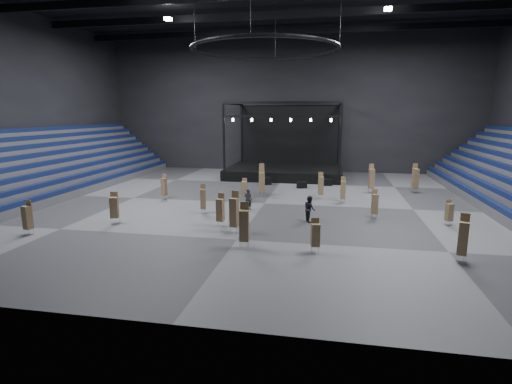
% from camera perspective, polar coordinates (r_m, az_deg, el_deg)
% --- Properties ---
extents(floor, '(50.00, 50.00, 0.00)m').
position_cam_1_polar(floor, '(35.30, 1.21, -1.63)').
color(floor, '#545457').
rests_on(floor, ground).
extents(wall_back, '(50.00, 0.20, 18.00)m').
position_cam_1_polar(wall_back, '(55.26, 4.94, 12.35)').
color(wall_back, black).
rests_on(wall_back, ground).
extents(wall_front, '(50.00, 0.20, 18.00)m').
position_cam_1_polar(wall_front, '(14.19, -13.36, 15.63)').
color(wall_front, black).
rests_on(wall_front, ground).
extents(wall_left, '(0.20, 42.00, 18.00)m').
position_cam_1_polar(wall_left, '(45.76, -32.02, 10.99)').
color(wall_left, black).
rests_on(wall_left, ground).
extents(bleachers_left, '(7.20, 40.00, 6.40)m').
position_cam_1_polar(bleachers_left, '(44.81, -29.12, 1.94)').
color(bleachers_left, '#4B4B4D').
rests_on(bleachers_left, floor).
extents(stage, '(14.00, 10.00, 9.20)m').
position_cam_1_polar(stage, '(50.91, 4.25, 3.95)').
color(stage, black).
rests_on(stage, floor).
extents(truss_ring, '(12.30, 12.30, 5.15)m').
position_cam_1_polar(truss_ring, '(34.81, 1.30, 19.73)').
color(truss_ring, black).
rests_on(truss_ring, ceiling).
extents(flight_case_left, '(1.37, 1.03, 0.82)m').
position_cam_1_polar(flight_case_left, '(44.50, 1.38, 1.58)').
color(flight_case_left, black).
rests_on(flight_case_left, floor).
extents(flight_case_mid, '(1.15, 0.86, 0.69)m').
position_cam_1_polar(flight_case_mid, '(42.69, 6.57, 1.01)').
color(flight_case_mid, black).
rests_on(flight_case_mid, floor).
extents(flight_case_right, '(1.18, 0.68, 0.75)m').
position_cam_1_polar(flight_case_right, '(44.57, 10.11, 1.38)').
color(flight_case_right, black).
rests_on(flight_case_right, floor).
extents(chair_stack_0, '(0.49, 0.49, 1.95)m').
position_cam_1_polar(chair_stack_0, '(36.91, -1.71, 0.59)').
color(chair_stack_0, silver).
rests_on(chair_stack_0, floor).
extents(chair_stack_1, '(0.53, 0.53, 2.49)m').
position_cam_1_polar(chair_stack_1, '(37.51, 9.24, 0.97)').
color(chair_stack_1, silver).
rests_on(chair_stack_1, floor).
extents(chair_stack_2, '(0.53, 0.53, 2.36)m').
position_cam_1_polar(chair_stack_2, '(28.01, -5.11, -2.49)').
color(chair_stack_2, silver).
rests_on(chair_stack_2, floor).
extents(chair_stack_3, '(0.49, 0.49, 2.33)m').
position_cam_1_polar(chair_stack_3, '(31.90, -7.57, -0.93)').
color(chair_stack_3, silver).
rests_on(chair_stack_3, floor).
extents(chair_stack_4, '(0.69, 0.69, 2.30)m').
position_cam_1_polar(chair_stack_4, '(30.38, -19.60, -2.01)').
color(chair_stack_4, silver).
rests_on(chair_stack_4, floor).
extents(chair_stack_5, '(0.57, 0.57, 2.29)m').
position_cam_1_polar(chair_stack_5, '(30.00, -29.86, -3.10)').
color(chair_stack_5, silver).
rests_on(chair_stack_5, floor).
extents(chair_stack_6, '(0.65, 0.65, 2.75)m').
position_cam_1_polar(chair_stack_6, '(38.13, 0.83, 1.49)').
color(chair_stack_6, silver).
rests_on(chair_stack_6, floor).
extents(chair_stack_7, '(0.48, 0.48, 2.37)m').
position_cam_1_polar(chair_stack_7, '(37.68, -13.00, 0.77)').
color(chair_stack_7, silver).
rests_on(chair_stack_7, floor).
extents(chair_stack_8, '(0.60, 0.60, 2.90)m').
position_cam_1_polar(chair_stack_8, '(41.38, 16.17, 1.90)').
color(chair_stack_8, silver).
rests_on(chair_stack_8, floor).
extents(chair_stack_9, '(0.57, 0.57, 2.02)m').
position_cam_1_polar(chair_stack_9, '(22.99, 8.47, -6.00)').
color(chair_stack_9, silver).
rests_on(chair_stack_9, floor).
extents(chair_stack_10, '(0.55, 0.55, 1.88)m').
position_cam_1_polar(chair_stack_10, '(31.29, 25.89, -2.56)').
color(chair_stack_10, silver).
rests_on(chair_stack_10, floor).
extents(chair_stack_11, '(0.59, 0.59, 2.82)m').
position_cam_1_polar(chair_stack_11, '(26.47, -3.13, -2.81)').
color(chair_stack_11, silver).
rests_on(chair_stack_11, floor).
extents(chair_stack_12, '(0.59, 0.59, 2.76)m').
position_cam_1_polar(chair_stack_12, '(23.42, -1.69, -4.68)').
color(chair_stack_12, silver).
rests_on(chair_stack_12, floor).
extents(chair_stack_13, '(0.61, 0.61, 2.65)m').
position_cam_1_polar(chair_stack_13, '(23.96, 27.48, -5.79)').
color(chair_stack_13, silver).
rests_on(chair_stack_13, floor).
extents(chair_stack_14, '(0.45, 0.45, 2.33)m').
position_cam_1_polar(chair_stack_14, '(36.16, 12.33, 0.34)').
color(chair_stack_14, silver).
rests_on(chair_stack_14, floor).
extents(chair_stack_15, '(0.49, 0.49, 2.23)m').
position_cam_1_polar(chair_stack_15, '(31.38, 16.60, -1.58)').
color(chair_stack_15, silver).
rests_on(chair_stack_15, floor).
extents(chair_stack_16, '(0.60, 0.60, 2.99)m').
position_cam_1_polar(chair_stack_16, '(39.30, 0.81, 1.93)').
color(chair_stack_16, silver).
rests_on(chair_stack_16, floor).
extents(chair_stack_17, '(0.65, 0.65, 2.93)m').
position_cam_1_polar(chair_stack_17, '(42.85, 21.81, 1.87)').
color(chair_stack_17, silver).
rests_on(chair_stack_17, floor).
extents(man_center, '(0.66, 0.47, 1.71)m').
position_cam_1_polar(man_center, '(32.91, -1.13, -1.05)').
color(man_center, black).
rests_on(man_center, floor).
extents(crew_member, '(1.04, 1.15, 1.94)m').
position_cam_1_polar(crew_member, '(29.43, 7.67, -2.39)').
color(crew_member, black).
rests_on(crew_member, floor).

